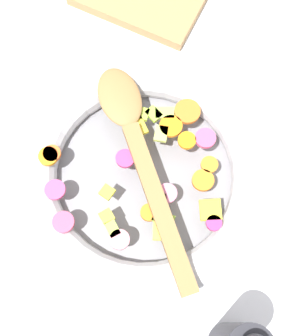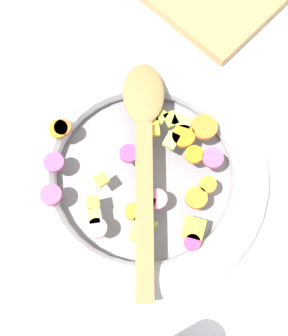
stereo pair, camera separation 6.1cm
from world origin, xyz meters
The scene contains 4 objects.
ground_plane centered at (0.00, 0.00, 0.00)m, with size 4.00×4.00×0.00m, color silver.
skillet centered at (0.00, 0.00, 0.02)m, with size 0.34×0.34×0.05m.
chopped_vegetables centered at (0.00, -0.01, 0.05)m, with size 0.25×0.26×0.01m.
wooden_spoon centered at (0.02, 0.02, 0.06)m, with size 0.25×0.25×0.01m.
Camera 1 is at (-0.17, -0.08, 0.63)m, focal length 50.00 mm.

